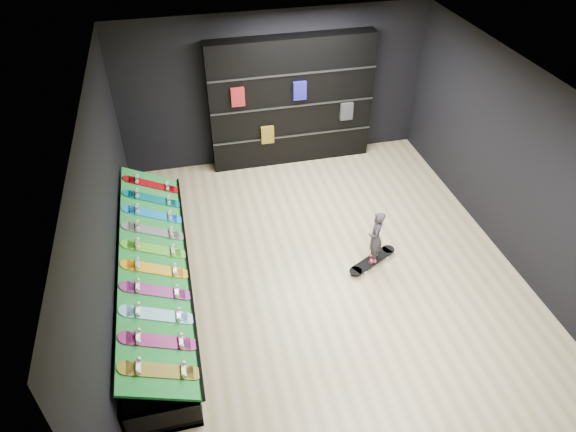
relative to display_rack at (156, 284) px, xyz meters
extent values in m
cube|color=tan|center=(2.55, 0.00, -0.25)|extent=(6.00, 7.00, 0.01)
cube|color=white|center=(2.55, 0.00, 2.75)|extent=(6.00, 7.00, 0.01)
cube|color=black|center=(2.55, 3.50, 1.25)|extent=(6.00, 0.02, 3.00)
cube|color=black|center=(2.55, -3.50, 1.25)|extent=(6.00, 0.02, 3.00)
cube|color=black|center=(-0.45, 0.00, 1.25)|extent=(0.02, 7.00, 3.00)
cube|color=black|center=(5.55, 0.00, 1.25)|extent=(0.02, 7.00, 3.00)
cube|color=#116E24|center=(0.05, 0.00, 0.46)|extent=(0.92, 4.50, 0.46)
cube|color=black|center=(2.86, 3.32, 1.03)|extent=(3.21, 0.37, 2.57)
imported|color=black|center=(3.38, -0.08, 0.12)|extent=(0.22, 0.25, 0.56)
camera|label=1|loc=(0.67, -5.62, 5.48)|focal=32.00mm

